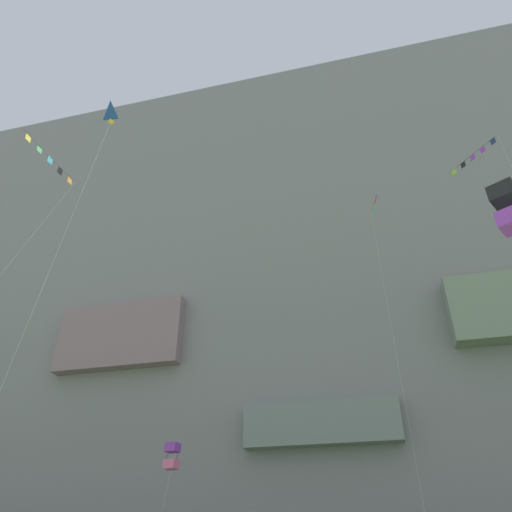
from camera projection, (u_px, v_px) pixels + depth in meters
name	position (u px, v px, depth m)	size (l,w,h in m)	color
cliff_face	(322.00, 294.00, 72.42)	(180.00, 27.75, 72.14)	gray
kite_box_high_right	(172.00, 456.00, 38.08)	(1.07, 2.71, 10.15)	purple
kite_delta_low_left	(114.00, 129.00, 38.12)	(1.91, 6.49, 31.85)	blue
kite_box_mid_left	(509.00, 208.00, 13.07)	(0.93, 2.98, 10.77)	black
kite_banner_high_left	(481.00, 170.00, 44.28)	(4.43, 6.67, 34.59)	black
kite_banner_upper_right	(42.00, 174.00, 35.64)	(2.69, 9.00, 27.98)	black
kite_banner_far_right	(381.00, 251.00, 42.00)	(0.65, 3.12, 30.16)	black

